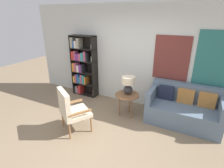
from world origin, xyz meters
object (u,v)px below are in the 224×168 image
at_px(couch, 183,109).
at_px(side_table, 127,96).
at_px(bookshelf, 82,66).
at_px(armchair, 70,108).
at_px(table_lamp, 128,84).

bearing_deg(couch, side_table, -166.37).
bearing_deg(bookshelf, armchair, -61.87).
bearing_deg(couch, armchair, -145.19).
bearing_deg(couch, table_lamp, -168.44).
height_order(bookshelf, couch, bookshelf).
bearing_deg(bookshelf, couch, -4.82).
bearing_deg(couch, bookshelf, 175.18).
relative_size(side_table, table_lamp, 1.33).
height_order(bookshelf, armchair, bookshelf).
height_order(side_table, table_lamp, table_lamp).
xyz_separation_m(side_table, table_lamp, (-0.00, 0.05, 0.32)).
bearing_deg(side_table, armchair, -125.35).
height_order(armchair, couch, armchair).
bearing_deg(table_lamp, bookshelf, 163.35).
distance_m(side_table, table_lamp, 0.32).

